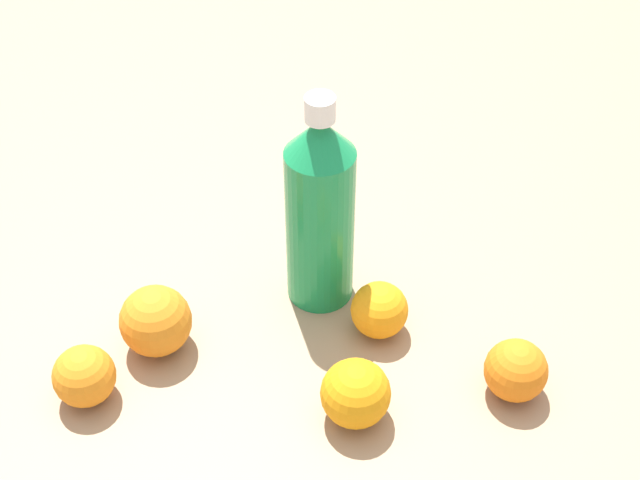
# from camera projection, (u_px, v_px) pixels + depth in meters

# --- Properties ---
(ground_plane) EXTENTS (2.40, 2.40, 0.00)m
(ground_plane) POSITION_uv_depth(u_px,v_px,m) (321.00, 270.00, 1.10)
(ground_plane) COLOR #9E7F60
(water_bottle) EXTENTS (0.08, 0.08, 0.27)m
(water_bottle) POSITION_uv_depth(u_px,v_px,m) (320.00, 210.00, 1.00)
(water_bottle) COLOR #198C4C
(water_bottle) RESTS_ON ground_plane
(orange_0) EXTENTS (0.08, 0.08, 0.08)m
(orange_0) POSITION_uv_depth(u_px,v_px,m) (156.00, 321.00, 0.99)
(orange_0) COLOR orange
(orange_0) RESTS_ON ground_plane
(orange_1) EXTENTS (0.07, 0.07, 0.07)m
(orange_1) POSITION_uv_depth(u_px,v_px,m) (84.00, 376.00, 0.95)
(orange_1) COLOR orange
(orange_1) RESTS_ON ground_plane
(orange_2) EXTENTS (0.07, 0.07, 0.07)m
(orange_2) POSITION_uv_depth(u_px,v_px,m) (516.00, 370.00, 0.95)
(orange_2) COLOR orange
(orange_2) RESTS_ON ground_plane
(orange_3) EXTENTS (0.07, 0.07, 0.07)m
(orange_3) POSITION_uv_depth(u_px,v_px,m) (356.00, 393.00, 0.93)
(orange_3) COLOR orange
(orange_3) RESTS_ON ground_plane
(orange_4) EXTENTS (0.06, 0.06, 0.06)m
(orange_4) POSITION_uv_depth(u_px,v_px,m) (379.00, 310.00, 1.01)
(orange_4) COLOR orange
(orange_4) RESTS_ON ground_plane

